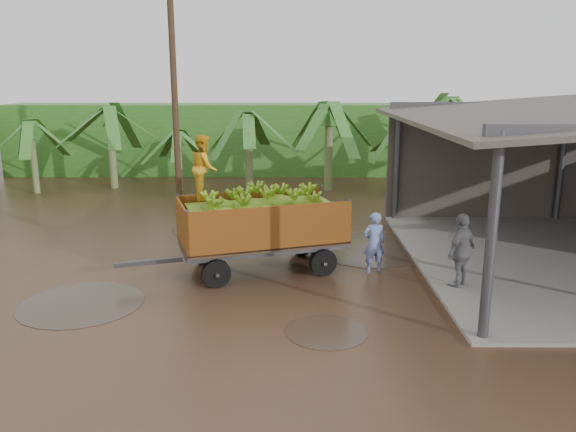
# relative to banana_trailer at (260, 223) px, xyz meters

# --- Properties ---
(ground) EXTENTS (100.00, 100.00, 0.00)m
(ground) POSITION_rel_banana_trailer_xyz_m (-0.83, -0.34, -1.27)
(ground) COLOR black
(ground) RESTS_ON ground
(hedge_north) EXTENTS (22.00, 3.00, 3.60)m
(hedge_north) POSITION_rel_banana_trailer_xyz_m (-2.83, 15.66, 0.53)
(hedge_north) COLOR #2D661E
(hedge_north) RESTS_ON ground
(banana_trailer) EXTENTS (5.80, 3.18, 3.55)m
(banana_trailer) POSITION_rel_banana_trailer_xyz_m (0.00, 0.00, 0.00)
(banana_trailer) COLOR #9B5716
(banana_trailer) RESTS_ON ground
(man_blue) EXTENTS (0.63, 0.46, 1.60)m
(man_blue) POSITION_rel_banana_trailer_xyz_m (2.93, -0.19, -0.47)
(man_blue) COLOR #6E7FC9
(man_blue) RESTS_ON ground
(man_grey) EXTENTS (1.09, 1.08, 1.85)m
(man_grey) POSITION_rel_banana_trailer_xyz_m (4.81, -1.33, -0.35)
(man_grey) COLOR slate
(man_grey) RESTS_ON ground
(utility_pole) EXTENTS (1.20, 0.24, 8.37)m
(utility_pole) POSITION_rel_banana_trailer_xyz_m (-3.51, 7.25, 2.97)
(utility_pole) COLOR #47301E
(utility_pole) RESTS_ON ground
(banana_plants) EXTENTS (24.53, 20.88, 4.31)m
(banana_plants) POSITION_rel_banana_trailer_xyz_m (-5.92, 5.70, 0.61)
(banana_plants) COLOR #2D661E
(banana_plants) RESTS_ON ground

